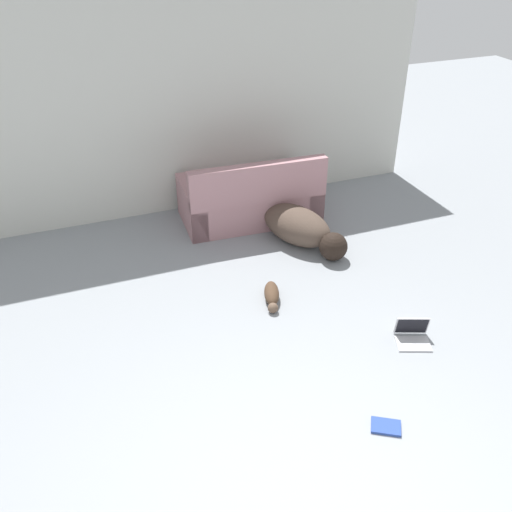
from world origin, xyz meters
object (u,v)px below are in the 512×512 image
Objects in this scene: cat at (272,295)px; book_blue at (386,427)px; dog at (301,228)px; laptop_open at (412,333)px; couch at (251,200)px.

book_blue is (0.20, -1.81, -0.06)m from cat.
cat is (-0.74, -0.93, -0.13)m from dog.
laptop_open reaches higher than book_blue.
dog is at bearing 159.98° from cat.
dog is 3.64× the size of laptop_open.
couch is at bearing -174.61° from cat.
dog is 2.57× the size of cat.
dog is at bearing 78.80° from book_blue.
book_blue is (-0.20, -3.50, -0.26)m from couch.
couch reaches higher than laptop_open.
cat is 1.40m from laptop_open.
cat is 1.41× the size of laptop_open.
couch is at bearing -178.84° from dog.
book_blue is at bearing -112.38° from laptop_open.
couch is 1.24× the size of dog.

